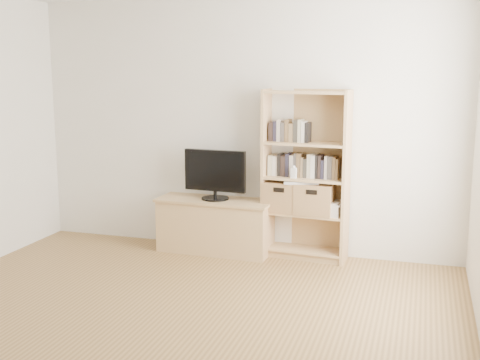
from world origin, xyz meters
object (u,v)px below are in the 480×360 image
at_px(tv_stand, 215,226).
at_px(laptop, 301,181).
at_px(baby_monitor, 294,173).
at_px(basket_right, 315,198).
at_px(television, 215,175).
at_px(basket_left, 283,196).
at_px(bookshelf, 305,175).

bearing_deg(tv_stand, laptop, 5.44).
xyz_separation_m(baby_monitor, basket_right, (0.20, 0.07, -0.26)).
height_order(tv_stand, baby_monitor, baby_monitor).
distance_m(tv_stand, laptop, 1.03).
distance_m(television, basket_left, 0.73).
distance_m(television, basket_right, 1.05).
xyz_separation_m(baby_monitor, basket_left, (-0.12, 0.10, -0.26)).
bearing_deg(tv_stand, baby_monitor, 0.56).
bearing_deg(bookshelf, basket_right, -2.60).
bearing_deg(baby_monitor, basket_left, 150.26).
bearing_deg(basket_left, laptop, -3.27).
bearing_deg(television, bookshelf, 7.72).
distance_m(basket_left, basket_right, 0.33).
xyz_separation_m(television, basket_right, (1.03, 0.06, -0.19)).
bearing_deg(bookshelf, laptop, -157.54).
height_order(television, laptop, television).
bearing_deg(basket_right, laptop, -176.68).
bearing_deg(basket_left, basket_right, -0.03).
relative_size(tv_stand, television, 1.77).
bearing_deg(bookshelf, tv_stand, -171.67).
height_order(bookshelf, laptop, bookshelf).
bearing_deg(tv_stand, bookshelf, 6.07).
height_order(tv_stand, basket_right, basket_right).
bearing_deg(television, tv_stand, 3.52).
height_order(basket_left, basket_right, basket_right).
bearing_deg(basket_right, baby_monitor, -156.68).
bearing_deg(basket_left, television, -169.43).
xyz_separation_m(television, basket_left, (0.70, 0.08, -0.20)).
bearing_deg(laptop, television, 171.59).
height_order(basket_right, laptop, laptop).
bearing_deg(basket_right, bookshelf, 176.38).
xyz_separation_m(tv_stand, bookshelf, (0.93, 0.07, 0.58)).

